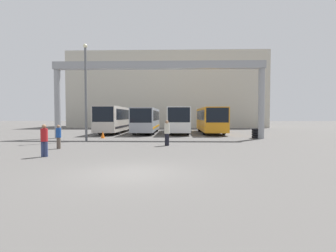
{
  "coord_description": "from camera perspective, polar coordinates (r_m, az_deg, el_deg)",
  "views": [
    {
      "loc": [
        1.73,
        -9.83,
        2.18
      ],
      "look_at": [
        0.87,
        17.57,
        1.11
      ],
      "focal_mm": 28.0,
      "sensor_mm": 36.0,
      "label": 1
    }
  ],
  "objects": [
    {
      "name": "ground_plane",
      "position": [
        10.22,
        -8.11,
        -10.1
      ],
      "size": [
        200.0,
        200.0,
        0.0
      ],
      "primitive_type": "plane",
      "color": "#514F4C"
    },
    {
      "name": "building_backdrop",
      "position": [
        53.17,
        -0.08,
        7.4
      ],
      "size": [
        36.65,
        12.0,
        13.91
      ],
      "color": "#B7B2A3",
      "rests_on": "ground"
    },
    {
      "name": "overhead_gantry",
      "position": [
        25.44,
        -2.16,
        10.65
      ],
      "size": [
        20.18,
        0.8,
        7.34
      ],
      "color": "gray",
      "rests_on": "ground"
    },
    {
      "name": "bus_slot_0",
      "position": [
        34.36,
        -11.26,
        1.7
      ],
      "size": [
        2.5,
        12.16,
        3.26
      ],
      "color": "beige",
      "rests_on": "ground"
    },
    {
      "name": "bus_slot_1",
      "position": [
        33.04,
        -4.71,
        1.53
      ],
      "size": [
        2.55,
        10.87,
        3.07
      ],
      "color": "#999EA5",
      "rests_on": "ground"
    },
    {
      "name": "bus_slot_2",
      "position": [
        33.54,
        2.27,
        1.64
      ],
      "size": [
        2.57,
        12.28,
        3.17
      ],
      "color": "silver",
      "rests_on": "ground"
    },
    {
      "name": "bus_slot_3",
      "position": [
        33.32,
        9.21,
        1.57
      ],
      "size": [
        2.59,
        11.29,
        3.13
      ],
      "color": "orange",
      "rests_on": "ground"
    },
    {
      "name": "pedestrian_mid_left",
      "position": [
        18.72,
        -22.73,
        -2.04
      ],
      "size": [
        0.33,
        0.33,
        1.58
      ],
      "rotation": [
        0.0,
        0.0,
        2.58
      ],
      "color": "brown",
      "rests_on": "ground"
    },
    {
      "name": "pedestrian_near_center",
      "position": [
        15.37,
        -25.34,
        -2.69
      ],
      "size": [
        0.36,
        0.36,
        1.73
      ],
      "rotation": [
        0.0,
        0.0,
        0.09
      ],
      "color": "navy",
      "rests_on": "ground"
    },
    {
      "name": "pedestrian_mid_right",
      "position": [
        19.05,
        -0.23,
        -1.37
      ],
      "size": [
        0.38,
        0.38,
        1.85
      ],
      "rotation": [
        0.0,
        0.0,
        2.32
      ],
      "color": "black",
      "rests_on": "ground"
    },
    {
      "name": "traffic_cone",
      "position": [
        26.2,
        -14.01,
        -1.84
      ],
      "size": [
        0.39,
        0.39,
        0.69
      ],
      "color": "orange",
      "rests_on": "ground"
    },
    {
      "name": "tire_stack",
      "position": [
        26.77,
        18.83,
        -1.52
      ],
      "size": [
        1.04,
        1.04,
        0.96
      ],
      "color": "black",
      "rests_on": "ground"
    },
    {
      "name": "lamp_post",
      "position": [
        23.97,
        -17.47,
        7.82
      ],
      "size": [
        0.36,
        0.36,
        8.38
      ],
      "color": "#595B60",
      "rests_on": "ground"
    }
  ]
}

